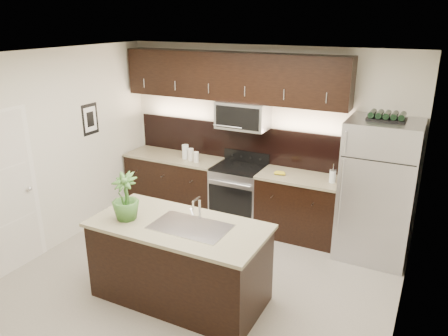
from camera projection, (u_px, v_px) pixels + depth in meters
name	position (u px, v px, depth m)	size (l,w,h in m)	color
ground	(199.00, 281.00, 5.37)	(4.50, 4.50, 0.00)	gray
room_walls	(186.00, 149.00, 4.83)	(4.52, 4.02, 2.71)	beige
counter_run	(227.00, 192.00, 6.84)	(3.51, 0.65, 0.94)	black
upper_fixtures	(233.00, 84.00, 6.40)	(3.49, 0.40, 1.66)	black
island	(180.00, 261.00, 4.92)	(1.96, 0.96, 0.94)	black
sink_faucet	(191.00, 225.00, 4.70)	(0.84, 0.50, 0.28)	silver
refrigerator	(378.00, 190.00, 5.69)	(0.90, 0.81, 1.87)	#B2B2B7
wine_rack	(387.00, 116.00, 5.36)	(0.46, 0.29, 0.11)	black
plant	(125.00, 197.00, 4.79)	(0.30, 0.30, 0.54)	#366227
canisters	(189.00, 154.00, 6.85)	(0.33, 0.16, 0.23)	silver
french_press	(333.00, 176.00, 5.92)	(0.09, 0.09, 0.26)	silver
bananas	(277.00, 172.00, 6.25)	(0.17, 0.13, 0.05)	gold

